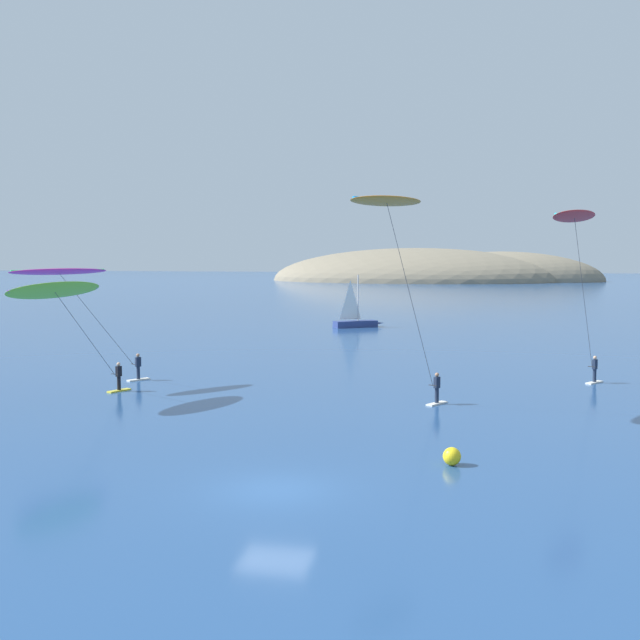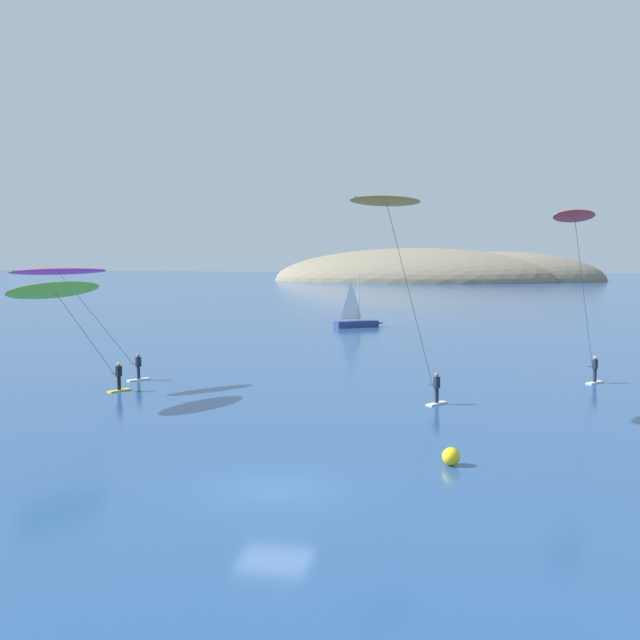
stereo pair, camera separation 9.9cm
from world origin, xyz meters
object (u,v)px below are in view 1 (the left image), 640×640
kitesurfer_orange (391,219)px  kitesurfer_red (577,232)px  marker_buoy (452,456)px  sailboat_near (358,321)px  kitesurfer_magenta (66,280)px  kitesurfer_lime (59,296)px

kitesurfer_orange → kitesurfer_red: bearing=44.5°
kitesurfer_red → marker_buoy: (-6.55, -19.13, -8.97)m
marker_buoy → sailboat_near: bearing=102.1°
kitesurfer_magenta → sailboat_near: bearing=75.2°
sailboat_near → kitesurfer_magenta: (-11.23, -42.37, 5.83)m
kitesurfer_lime → kitesurfer_red: size_ratio=0.78×
kitesurfer_magenta → marker_buoy: (23.12, -13.24, -6.12)m
sailboat_near → marker_buoy: size_ratio=8.14×
kitesurfer_magenta → kitesurfer_orange: 20.38m
kitesurfer_lime → kitesurfer_magenta: kitesurfer_magenta is taller
kitesurfer_lime → kitesurfer_magenta: 5.01m
sailboat_near → marker_buoy: sailboat_near is taller
kitesurfer_magenta → marker_buoy: size_ratio=10.59×
kitesurfer_orange → sailboat_near: bearing=100.4°
kitesurfer_red → marker_buoy: 22.12m
kitesurfer_lime → kitesurfer_orange: bearing=2.1°
kitesurfer_lime → sailboat_near: bearing=78.9°
sailboat_near → kitesurfer_red: size_ratio=0.53×
sailboat_near → kitesurfer_magenta: 44.22m
kitesurfer_magenta → marker_buoy: bearing=-29.8°
sailboat_near → kitesurfer_magenta: bearing=-104.8°
sailboat_near → kitesurfer_orange: (8.50, -46.25, 9.15)m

